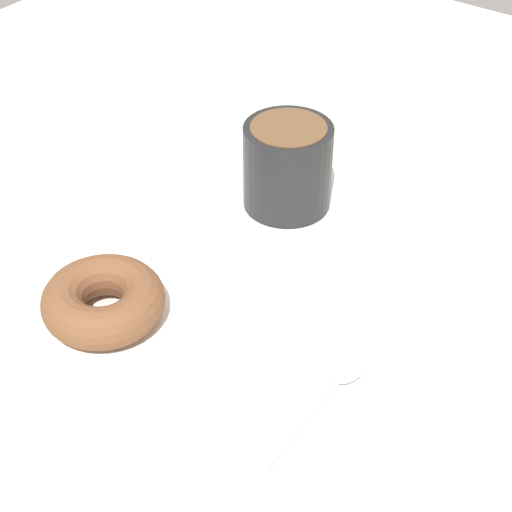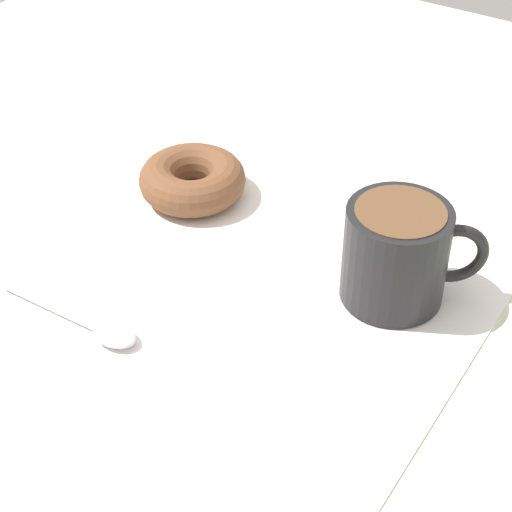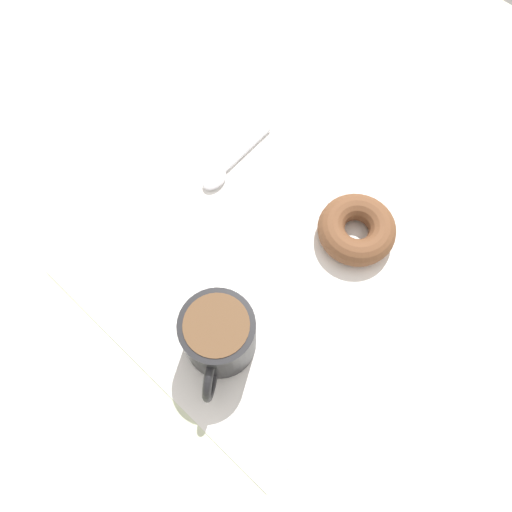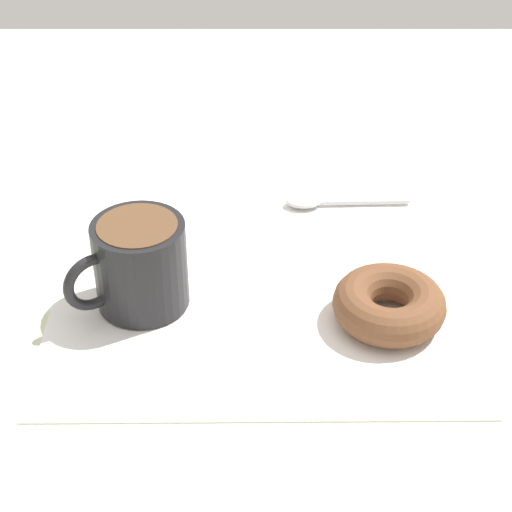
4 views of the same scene
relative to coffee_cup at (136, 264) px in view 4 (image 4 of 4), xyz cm
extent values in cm
cube|color=beige|center=(8.53, 4.84, -5.37)|extent=(120.00, 120.00, 2.00)
cube|color=white|center=(10.01, 3.96, -4.22)|extent=(35.95, 35.95, 0.30)
cylinder|color=black|center=(0.17, 0.11, -0.18)|extent=(7.85, 7.85, 7.78)
cylinder|color=brown|center=(0.17, 0.11, 3.51)|extent=(6.65, 6.65, 0.60)
torus|color=black|center=(-3.44, -2.34, -0.18)|extent=(4.85, 3.70, 5.26)
torus|color=brown|center=(20.90, -2.41, -2.43)|extent=(9.45, 9.45, 3.29)
ellipsoid|color=silver|center=(14.64, 15.58, -3.62)|extent=(3.67, 2.50, 0.90)
cylinder|color=silver|center=(20.51, 15.74, -3.79)|extent=(9.80, 0.83, 0.56)
camera|label=1|loc=(52.67, 35.59, 41.08)|focal=60.00mm
camera|label=2|loc=(-18.39, 47.27, 39.24)|focal=60.00mm
camera|label=3|loc=(-6.57, -11.52, 51.35)|focal=35.00mm
camera|label=4|loc=(9.84, -57.62, 42.19)|focal=60.00mm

